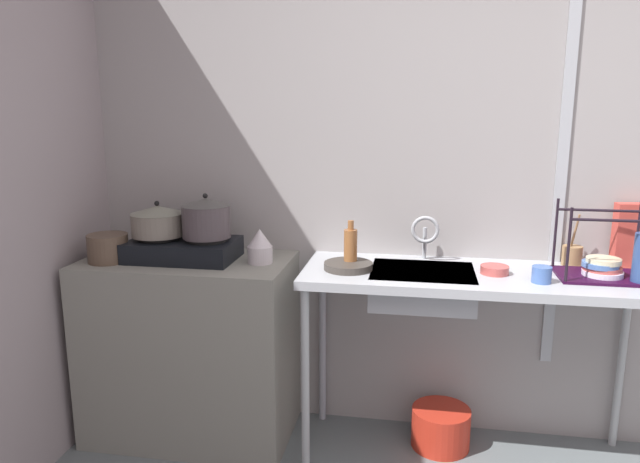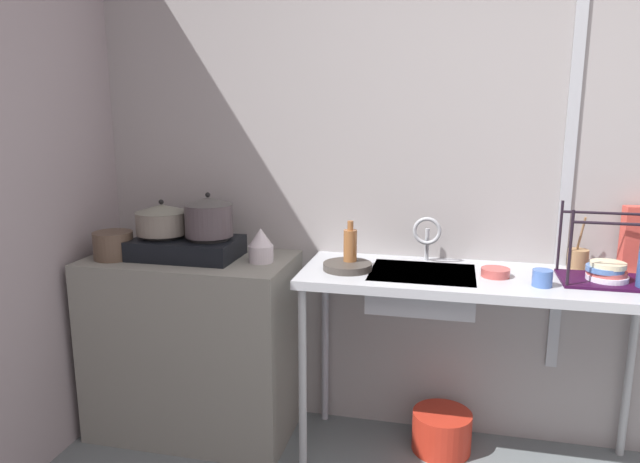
% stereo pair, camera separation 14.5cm
% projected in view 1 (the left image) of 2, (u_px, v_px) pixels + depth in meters
% --- Properties ---
extents(wall_back, '(5.25, 0.10, 2.66)m').
position_uv_depth(wall_back, '(549.00, 169.00, 2.71)').
color(wall_back, '#9B9695').
rests_on(wall_back, ground).
extents(wall_metal_strip, '(0.05, 0.01, 2.13)m').
position_uv_depth(wall_metal_strip, '(564.00, 142.00, 2.62)').
color(wall_metal_strip, '#AAAEB5').
extents(counter_concrete, '(0.99, 0.54, 0.90)m').
position_uv_depth(counter_concrete, '(191.00, 348.00, 2.87)').
color(counter_concrete, gray).
rests_on(counter_concrete, ground).
extents(counter_sink, '(1.52, 0.54, 0.90)m').
position_uv_depth(counter_sink, '(474.00, 289.00, 2.57)').
color(counter_sink, '#AAAEB5').
rests_on(counter_sink, ground).
extents(stove, '(0.51, 0.31, 0.11)m').
position_uv_depth(stove, '(183.00, 249.00, 2.77)').
color(stove, black).
rests_on(stove, counter_concrete).
extents(pot_on_left_burner, '(0.25, 0.25, 0.17)m').
position_uv_depth(pot_on_left_burner, '(158.00, 221.00, 2.76)').
color(pot_on_left_burner, slate).
rests_on(pot_on_left_burner, stove).
extents(pot_on_right_burner, '(0.23, 0.23, 0.21)m').
position_uv_depth(pot_on_right_burner, '(206.00, 218.00, 2.71)').
color(pot_on_right_burner, '#473E42').
rests_on(pot_on_right_burner, stove).
extents(pot_beside_stove, '(0.19, 0.19, 0.13)m').
position_uv_depth(pot_beside_stove, '(108.00, 248.00, 2.72)').
color(pot_beside_stove, brown).
rests_on(pot_beside_stove, counter_concrete).
extents(percolator, '(0.12, 0.12, 0.16)m').
position_uv_depth(percolator, '(260.00, 246.00, 2.69)').
color(percolator, beige).
rests_on(percolator, counter_concrete).
extents(sink_basin, '(0.46, 0.37, 0.15)m').
position_uv_depth(sink_basin, '(422.00, 286.00, 2.60)').
color(sink_basin, '#AAAEB5').
rests_on(sink_basin, counter_sink).
extents(faucet, '(0.13, 0.08, 0.22)m').
position_uv_depth(faucet, '(425.00, 232.00, 2.71)').
color(faucet, '#AAAEB5').
rests_on(faucet, counter_sink).
extents(frying_pan, '(0.22, 0.22, 0.03)m').
position_uv_depth(frying_pan, '(348.00, 266.00, 2.60)').
color(frying_pan, '#3D3832').
rests_on(frying_pan, counter_sink).
extents(dish_rack, '(0.36, 0.26, 0.32)m').
position_uv_depth(dish_rack, '(602.00, 267.00, 2.46)').
color(dish_rack, black).
rests_on(dish_rack, counter_sink).
extents(cup_by_rack, '(0.08, 0.08, 0.07)m').
position_uv_depth(cup_by_rack, '(542.00, 275.00, 2.40)').
color(cup_by_rack, '#4468B1').
rests_on(cup_by_rack, counter_sink).
extents(small_bowl_on_drainboard, '(0.12, 0.12, 0.04)m').
position_uv_depth(small_bowl_on_drainboard, '(495.00, 270.00, 2.53)').
color(small_bowl_on_drainboard, '#B44D48').
rests_on(small_bowl_on_drainboard, counter_sink).
extents(bottle_by_sink, '(0.06, 0.06, 0.22)m').
position_uv_depth(bottle_by_sink, '(351.00, 247.00, 2.62)').
color(bottle_by_sink, '#965C31').
rests_on(bottle_by_sink, counter_sink).
extents(cereal_box, '(0.16, 0.08, 0.29)m').
position_uv_depth(cereal_box, '(631.00, 235.00, 2.61)').
color(cereal_box, '#C54339').
rests_on(cereal_box, counter_sink).
extents(utensil_jar, '(0.09, 0.09, 0.24)m').
position_uv_depth(utensil_jar, '(572.00, 255.00, 2.66)').
color(utensil_jar, '#9B744B').
rests_on(utensil_jar, counter_sink).
extents(bucket_on_floor, '(0.28, 0.28, 0.19)m').
position_uv_depth(bucket_on_floor, '(441.00, 427.00, 2.81)').
color(bucket_on_floor, red).
rests_on(bucket_on_floor, ground).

